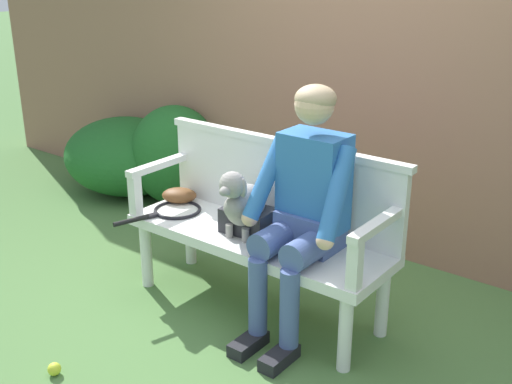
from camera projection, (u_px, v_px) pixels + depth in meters
name	position (u px, v px, depth m)	size (l,w,h in m)	color
ground_plane	(256.00, 308.00, 3.70)	(40.00, 40.00, 0.00)	#4C753D
brick_garden_fence	(373.00, 57.00, 4.18)	(8.00, 0.30, 2.61)	#936651
hedge_bush_mid_right	(126.00, 156.00, 5.42)	(1.11, 0.99, 0.65)	#1E5B23
hedge_bush_far_right	(175.00, 155.00, 5.15)	(0.74, 0.72, 0.82)	#1E5B23
garden_bench	(256.00, 244.00, 3.56)	(1.57, 0.51, 0.48)	white
bench_backrest	(280.00, 180.00, 3.61)	(1.61, 0.06, 0.50)	white
bench_armrest_left_end	(150.00, 177.00, 3.83)	(0.06, 0.51, 0.28)	white
bench_armrest_right_end	(369.00, 241.00, 2.97)	(0.06, 0.51, 0.28)	white
person_seated	(304.00, 203.00, 3.24)	(0.56, 0.66, 1.35)	black
dog_on_bench	(242.00, 202.00, 3.44)	(0.22, 0.41, 0.40)	gray
tennis_racket	(173.00, 211.00, 3.83)	(0.36, 0.58, 0.03)	black
baseball_glove	(179.00, 195.00, 3.98)	(0.22, 0.17, 0.09)	brown
sports_bag	(249.00, 220.00, 3.54)	(0.28, 0.20, 0.14)	#232328
tennis_ball	(54.00, 369.00, 3.10)	(0.07, 0.07, 0.07)	#CCDB33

